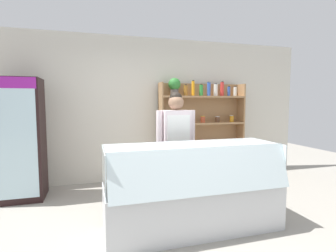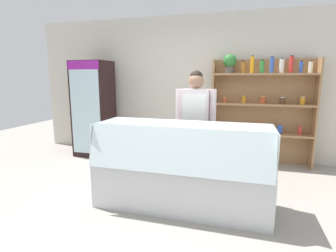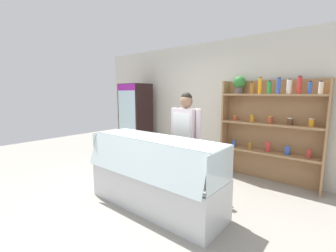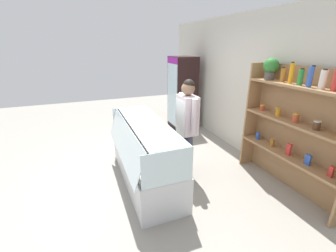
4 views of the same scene
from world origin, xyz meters
name	(u,v)px [view 1 (image 1 of 4)]	position (x,y,z in m)	size (l,w,h in m)	color
ground_plane	(179,233)	(0.00, 0.00, 0.00)	(12.00, 12.00, 0.00)	gray
back_wall	(141,109)	(0.00, 2.26, 1.35)	(6.80, 0.10, 2.70)	beige
drinks_fridge	(19,139)	(-1.98, 1.71, 0.93)	(0.69, 0.58, 1.85)	black
shelving_unit	(200,123)	(1.13, 2.05, 1.09)	(1.72, 0.29, 1.94)	#9E754C
deli_display_case	(193,203)	(0.19, 0.05, 0.31)	(2.03, 0.75, 1.01)	silver
shop_clerk	(176,140)	(0.22, 0.77, 0.96)	(0.57, 0.25, 1.63)	#383D51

